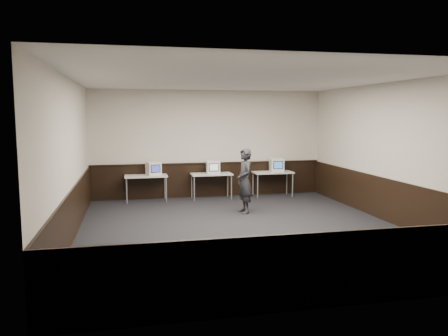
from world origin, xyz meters
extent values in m
plane|color=black|center=(0.00, 0.00, 0.00)|extent=(8.00, 8.00, 0.00)
plane|color=white|center=(0.00, 0.00, 3.20)|extent=(8.00, 8.00, 0.00)
plane|color=beige|center=(0.00, 4.00, 1.60)|extent=(7.00, 0.00, 7.00)
plane|color=beige|center=(0.00, -4.00, 1.60)|extent=(7.00, 0.00, 7.00)
plane|color=beige|center=(-3.50, 0.00, 1.60)|extent=(0.00, 8.00, 8.00)
plane|color=beige|center=(3.50, 0.00, 1.60)|extent=(0.00, 8.00, 8.00)
cube|color=black|center=(0.00, 3.98, 0.50)|extent=(6.98, 0.04, 1.00)
cube|color=black|center=(0.00, -3.98, 0.50)|extent=(6.98, 0.04, 1.00)
cube|color=black|center=(-3.48, 0.00, 0.50)|extent=(0.04, 7.98, 1.00)
cube|color=black|center=(3.48, 0.00, 0.50)|extent=(0.04, 7.98, 1.00)
cube|color=black|center=(0.00, 3.96, 1.02)|extent=(6.98, 0.06, 0.04)
cube|color=silver|center=(-1.90, 3.60, 0.73)|extent=(1.20, 0.60, 0.04)
cylinder|color=#999999|center=(-2.45, 3.35, 0.35)|extent=(0.04, 0.04, 0.71)
cylinder|color=#999999|center=(-1.35, 3.35, 0.35)|extent=(0.04, 0.04, 0.71)
cylinder|color=#999999|center=(-2.45, 3.85, 0.35)|extent=(0.04, 0.04, 0.71)
cylinder|color=#999999|center=(-1.35, 3.85, 0.35)|extent=(0.04, 0.04, 0.71)
cube|color=silver|center=(0.00, 3.60, 0.73)|extent=(1.20, 0.60, 0.04)
cylinder|color=#999999|center=(-0.55, 3.35, 0.35)|extent=(0.04, 0.04, 0.71)
cylinder|color=#999999|center=(0.55, 3.35, 0.35)|extent=(0.04, 0.04, 0.71)
cylinder|color=#999999|center=(-0.55, 3.85, 0.35)|extent=(0.04, 0.04, 0.71)
cylinder|color=#999999|center=(0.55, 3.85, 0.35)|extent=(0.04, 0.04, 0.71)
cube|color=silver|center=(1.90, 3.60, 0.73)|extent=(1.20, 0.60, 0.04)
cylinder|color=#999999|center=(1.35, 3.35, 0.35)|extent=(0.04, 0.04, 0.71)
cylinder|color=#999999|center=(2.45, 3.35, 0.35)|extent=(0.04, 0.04, 0.71)
cylinder|color=#999999|center=(1.35, 3.85, 0.35)|extent=(0.04, 0.04, 0.71)
cylinder|color=#999999|center=(2.45, 3.85, 0.35)|extent=(0.04, 0.04, 0.71)
cube|color=white|center=(-1.68, 3.63, 0.94)|extent=(0.46, 0.47, 0.37)
cube|color=black|center=(-1.63, 3.44, 0.95)|extent=(0.27, 0.09, 0.22)
cube|color=#353F9E|center=(-1.63, 3.43, 0.95)|extent=(0.23, 0.07, 0.19)
cube|color=white|center=(0.04, 3.57, 0.94)|extent=(0.40, 0.42, 0.38)
cube|color=black|center=(0.03, 3.37, 0.96)|extent=(0.28, 0.03, 0.23)
cube|color=#ABBAA3|center=(0.03, 3.36, 0.96)|extent=(0.25, 0.02, 0.19)
cube|color=white|center=(2.03, 3.65, 0.95)|extent=(0.44, 0.46, 0.40)
cube|color=black|center=(2.01, 3.44, 0.97)|extent=(0.30, 0.05, 0.24)
cube|color=#3662A2|center=(2.01, 3.43, 0.97)|extent=(0.26, 0.03, 0.20)
imported|color=#222227|center=(0.47, 1.55, 0.82)|extent=(0.44, 0.63, 1.63)
camera|label=1|loc=(-2.35, -8.92, 2.45)|focal=35.00mm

